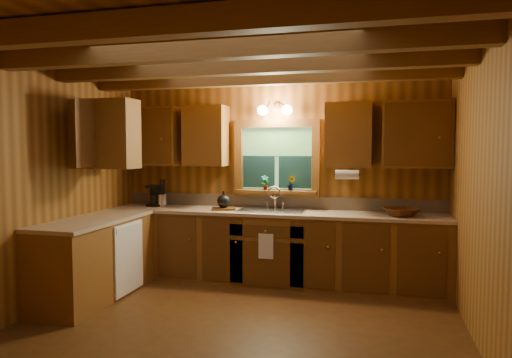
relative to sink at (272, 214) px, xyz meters
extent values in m
plane|color=#4F2F13|center=(0.00, -1.60, -0.86)|extent=(4.20, 4.20, 0.00)
plane|color=brown|center=(0.00, -1.60, 1.74)|extent=(4.20, 4.20, 0.00)
plane|color=brown|center=(0.00, 0.30, 0.44)|extent=(4.20, 0.00, 4.20)
plane|color=brown|center=(0.00, -3.50, 0.44)|extent=(4.20, 0.00, 4.20)
plane|color=brown|center=(-2.10, -1.60, 0.44)|extent=(0.00, 3.80, 3.80)
plane|color=brown|center=(2.10, -1.60, 0.44)|extent=(0.00, 3.80, 3.80)
cube|color=brown|center=(0.00, -2.80, 1.63)|extent=(4.20, 0.14, 0.18)
cube|color=brown|center=(0.00, -2.00, 1.63)|extent=(4.20, 0.14, 0.18)
cube|color=brown|center=(0.00, -1.20, 1.63)|extent=(4.20, 0.14, 0.18)
cube|color=brown|center=(0.00, -0.40, 1.63)|extent=(4.20, 0.14, 0.18)
cube|color=brown|center=(0.00, -0.01, -0.43)|extent=(4.20, 0.62, 0.86)
cube|color=brown|center=(-1.79, -1.12, -0.43)|extent=(0.62, 1.60, 0.86)
cube|color=tan|center=(0.00, -0.01, 0.02)|extent=(4.20, 0.66, 0.04)
cube|color=tan|center=(-1.78, -1.12, 0.02)|extent=(0.64, 1.60, 0.04)
cube|color=tan|center=(0.00, 0.28, 0.12)|extent=(4.20, 0.02, 0.16)
cube|color=white|center=(-1.47, -0.92, -0.43)|extent=(0.02, 0.60, 0.80)
cube|color=brown|center=(-1.70, 0.13, 0.98)|extent=(0.78, 0.34, 0.78)
cube|color=brown|center=(-0.92, 0.13, 0.98)|extent=(0.55, 0.34, 0.78)
cube|color=brown|center=(0.92, 0.13, 0.98)|extent=(0.55, 0.34, 0.78)
cube|color=brown|center=(1.70, 0.13, 0.98)|extent=(0.78, 0.34, 0.78)
cube|color=brown|center=(-1.93, -0.92, 0.98)|extent=(0.34, 1.10, 0.78)
cube|color=brown|center=(0.00, 0.26, 1.14)|extent=(1.12, 0.08, 0.10)
cube|color=brown|center=(0.00, 0.26, 0.24)|extent=(1.12, 0.08, 0.10)
cube|color=brown|center=(-0.51, 0.26, 0.69)|extent=(0.10, 0.08, 0.80)
cube|color=brown|center=(0.51, 0.26, 0.69)|extent=(0.10, 0.08, 0.80)
cube|color=#3E7533|center=(0.00, 0.29, 0.69)|extent=(0.92, 0.01, 0.80)
cube|color=#102C2E|center=(-0.24, 0.27, 0.52)|extent=(0.42, 0.02, 0.42)
cube|color=#102C2E|center=(0.24, 0.27, 0.52)|extent=(0.42, 0.02, 0.42)
cylinder|color=black|center=(0.00, 0.27, 0.71)|extent=(0.92, 0.01, 0.01)
cube|color=brown|center=(0.00, 0.22, 0.26)|extent=(1.06, 0.14, 0.04)
cylinder|color=black|center=(0.00, 0.26, 1.37)|extent=(0.08, 0.03, 0.08)
cylinder|color=black|center=(-0.10, 0.20, 1.37)|extent=(0.09, 0.17, 0.08)
cylinder|color=black|center=(0.10, 0.20, 1.37)|extent=(0.09, 0.17, 0.08)
sphere|color=#FFE0A5|center=(-0.16, 0.14, 1.30)|extent=(0.13, 0.13, 0.13)
sphere|color=#FFE0A5|center=(0.16, 0.14, 1.30)|extent=(0.13, 0.13, 0.13)
cylinder|color=white|center=(0.92, -0.07, 0.51)|extent=(0.27, 0.11, 0.11)
cube|color=white|center=(0.00, -0.34, -0.34)|extent=(0.18, 0.01, 0.30)
cube|color=silver|center=(0.00, 0.00, 0.05)|extent=(0.82, 0.48, 0.02)
cube|color=#262628|center=(-0.19, 0.00, -0.02)|extent=(0.34, 0.40, 0.14)
cube|color=#262628|center=(0.19, 0.00, -0.02)|extent=(0.34, 0.40, 0.14)
cylinder|color=silver|center=(0.00, 0.18, 0.15)|extent=(0.04, 0.04, 0.22)
torus|color=silver|center=(0.00, 0.12, 0.26)|extent=(0.16, 0.02, 0.16)
cube|color=black|center=(-1.64, 0.05, 0.06)|extent=(0.16, 0.20, 0.03)
cube|color=black|center=(-1.64, 0.12, 0.20)|extent=(0.16, 0.07, 0.27)
cube|color=black|center=(-1.64, 0.04, 0.31)|extent=(0.16, 0.18, 0.04)
cylinder|color=black|center=(-1.64, 0.03, 0.13)|extent=(0.10, 0.10, 0.12)
cylinder|color=silver|center=(-1.53, 0.06, 0.13)|extent=(0.13, 0.13, 0.16)
cylinder|color=black|center=(-1.55, 0.05, 0.29)|extent=(0.03, 0.04, 0.24)
cylinder|color=black|center=(-1.53, 0.06, 0.29)|extent=(0.01, 0.01, 0.24)
cylinder|color=black|center=(-1.51, 0.07, 0.29)|extent=(0.03, 0.04, 0.24)
cylinder|color=black|center=(-1.50, 0.08, 0.29)|extent=(0.05, 0.06, 0.23)
cube|color=#533011|center=(-0.61, -0.07, 0.06)|extent=(0.35, 0.30, 0.03)
sphere|color=black|center=(-0.61, -0.07, 0.15)|extent=(0.17, 0.17, 0.17)
cylinder|color=black|center=(-0.61, -0.07, 0.26)|extent=(0.03, 0.03, 0.04)
imported|color=#48230C|center=(1.54, -0.07, 0.09)|extent=(0.50, 0.50, 0.09)
imported|color=#533011|center=(-0.14, 0.21, 0.38)|extent=(0.12, 0.11, 0.20)
imported|color=#533011|center=(0.20, 0.21, 0.38)|extent=(0.13, 0.11, 0.19)
camera|label=1|loc=(1.25, -5.63, 0.83)|focal=32.61mm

